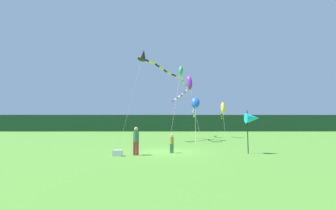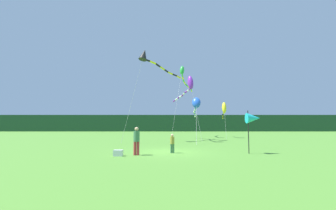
{
  "view_description": "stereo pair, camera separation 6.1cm",
  "coord_description": "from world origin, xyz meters",
  "px_view_note": "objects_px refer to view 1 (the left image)",
  "views": [
    {
      "loc": [
        -0.15,
        -16.11,
        1.94
      ],
      "look_at": [
        0.0,
        6.0,
        3.79
      ],
      "focal_mm": 24.39,
      "sensor_mm": 36.0,
      "label": 1
    },
    {
      "loc": [
        -0.09,
        -16.11,
        1.94
      ],
      "look_at": [
        0.0,
        6.0,
        3.79
      ],
      "focal_mm": 24.39,
      "sensor_mm": 36.0,
      "label": 2
    }
  ],
  "objects_px": {
    "kite_purple": "(188,85)",
    "kite_blue": "(195,105)",
    "person_child": "(172,142)",
    "kite_green": "(182,75)",
    "kite_black": "(147,58)",
    "kite_yellow": "(223,109)",
    "cooler_box": "(118,153)",
    "person_adult": "(136,139)",
    "banner_flag_pole": "(252,118)"
  },
  "relations": [
    {
      "from": "cooler_box",
      "to": "kite_blue",
      "type": "distance_m",
      "value": 13.39
    },
    {
      "from": "banner_flag_pole",
      "to": "kite_purple",
      "type": "xyz_separation_m",
      "value": [
        -3.12,
        12.37,
        4.37
      ]
    },
    {
      "from": "kite_green",
      "to": "banner_flag_pole",
      "type": "bearing_deg",
      "value": -79.52
    },
    {
      "from": "banner_flag_pole",
      "to": "kite_green",
      "type": "bearing_deg",
      "value": 100.48
    },
    {
      "from": "cooler_box",
      "to": "person_child",
      "type": "bearing_deg",
      "value": 23.28
    },
    {
      "from": "kite_black",
      "to": "banner_flag_pole",
      "type": "bearing_deg",
      "value": -52.22
    },
    {
      "from": "person_adult",
      "to": "kite_purple",
      "type": "relative_size",
      "value": 0.22
    },
    {
      "from": "cooler_box",
      "to": "person_adult",
      "type": "bearing_deg",
      "value": 19.32
    },
    {
      "from": "person_child",
      "to": "kite_blue",
      "type": "bearing_deg",
      "value": 73.82
    },
    {
      "from": "person_adult",
      "to": "kite_yellow",
      "type": "relative_size",
      "value": 0.34
    },
    {
      "from": "kite_yellow",
      "to": "kite_black",
      "type": "bearing_deg",
      "value": -146.13
    },
    {
      "from": "cooler_box",
      "to": "kite_yellow",
      "type": "xyz_separation_m",
      "value": [
        11.02,
        18.29,
        3.92
      ]
    },
    {
      "from": "banner_flag_pole",
      "to": "kite_yellow",
      "type": "xyz_separation_m",
      "value": [
        2.31,
        17.19,
        1.79
      ]
    },
    {
      "from": "kite_black",
      "to": "kite_green",
      "type": "bearing_deg",
      "value": 59.53
    },
    {
      "from": "kite_purple",
      "to": "kite_blue",
      "type": "bearing_deg",
      "value": -75.24
    },
    {
      "from": "cooler_box",
      "to": "banner_flag_pole",
      "type": "relative_size",
      "value": 0.19
    },
    {
      "from": "kite_green",
      "to": "kite_black",
      "type": "relative_size",
      "value": 1.03
    },
    {
      "from": "kite_black",
      "to": "kite_blue",
      "type": "relative_size",
      "value": 1.29
    },
    {
      "from": "kite_green",
      "to": "kite_blue",
      "type": "xyz_separation_m",
      "value": [
        0.82,
        -8.01,
        -5.08
      ]
    },
    {
      "from": "cooler_box",
      "to": "banner_flag_pole",
      "type": "distance_m",
      "value": 9.03
    },
    {
      "from": "person_adult",
      "to": "kite_blue",
      "type": "distance_m",
      "value": 12.4
    },
    {
      "from": "kite_black",
      "to": "kite_yellow",
      "type": "bearing_deg",
      "value": 33.87
    },
    {
      "from": "cooler_box",
      "to": "kite_black",
      "type": "bearing_deg",
      "value": 86.32
    },
    {
      "from": "person_child",
      "to": "kite_yellow",
      "type": "xyz_separation_m",
      "value": [
        7.69,
        16.85,
        3.4
      ]
    },
    {
      "from": "person_child",
      "to": "kite_purple",
      "type": "bearing_deg",
      "value": 79.4
    },
    {
      "from": "banner_flag_pole",
      "to": "kite_purple",
      "type": "bearing_deg",
      "value": 104.17
    },
    {
      "from": "cooler_box",
      "to": "kite_yellow",
      "type": "bearing_deg",
      "value": 58.93
    },
    {
      "from": "kite_blue",
      "to": "kite_purple",
      "type": "height_order",
      "value": "kite_purple"
    },
    {
      "from": "person_child",
      "to": "kite_black",
      "type": "distance_m",
      "value": 13.52
    },
    {
      "from": "kite_green",
      "to": "kite_blue",
      "type": "bearing_deg",
      "value": -84.14
    },
    {
      "from": "person_child",
      "to": "kite_green",
      "type": "relative_size",
      "value": 0.12
    },
    {
      "from": "person_child",
      "to": "kite_black",
      "type": "height_order",
      "value": "kite_black"
    },
    {
      "from": "person_child",
      "to": "kite_black",
      "type": "relative_size",
      "value": 0.12
    },
    {
      "from": "cooler_box",
      "to": "banner_flag_pole",
      "type": "bearing_deg",
      "value": 7.14
    },
    {
      "from": "person_adult",
      "to": "kite_purple",
      "type": "height_order",
      "value": "kite_purple"
    },
    {
      "from": "kite_green",
      "to": "kite_black",
      "type": "distance_m",
      "value": 9.12
    },
    {
      "from": "person_child",
      "to": "kite_yellow",
      "type": "height_order",
      "value": "kite_yellow"
    },
    {
      "from": "person_adult",
      "to": "kite_black",
      "type": "relative_size",
      "value": 0.17
    },
    {
      "from": "person_child",
      "to": "banner_flag_pole",
      "type": "height_order",
      "value": "banner_flag_pole"
    },
    {
      "from": "kite_yellow",
      "to": "banner_flag_pole",
      "type": "bearing_deg",
      "value": -97.65
    },
    {
      "from": "person_child",
      "to": "person_adult",
      "type": "bearing_deg",
      "value": -154.94
    },
    {
      "from": "cooler_box",
      "to": "kite_green",
      "type": "xyz_separation_m",
      "value": [
        5.35,
        19.23,
        8.99
      ]
    },
    {
      "from": "person_child",
      "to": "kite_blue",
      "type": "height_order",
      "value": "kite_blue"
    },
    {
      "from": "cooler_box",
      "to": "kite_black",
      "type": "relative_size",
      "value": 0.05
    },
    {
      "from": "kite_purple",
      "to": "person_adult",
      "type": "bearing_deg",
      "value": -109.06
    },
    {
      "from": "kite_green",
      "to": "kite_purple",
      "type": "xyz_separation_m",
      "value": [
        0.23,
        -5.77,
        -2.48
      ]
    },
    {
      "from": "cooler_box",
      "to": "kite_black",
      "type": "xyz_separation_m",
      "value": [
        0.73,
        11.38,
        9.31
      ]
    },
    {
      "from": "kite_blue",
      "to": "kite_purple",
      "type": "relative_size",
      "value": 1.03
    },
    {
      "from": "person_adult",
      "to": "cooler_box",
      "type": "relative_size",
      "value": 3.2
    },
    {
      "from": "cooler_box",
      "to": "kite_blue",
      "type": "relative_size",
      "value": 0.07
    }
  ]
}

